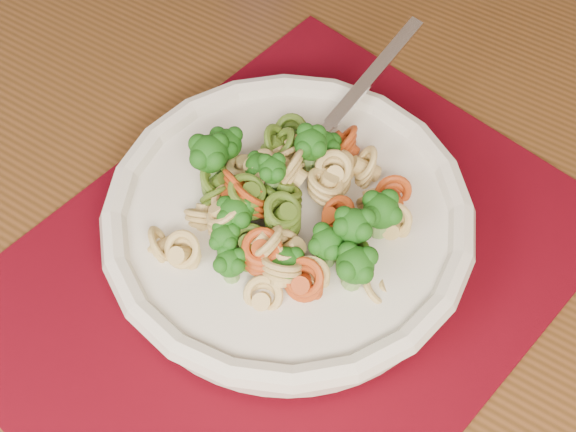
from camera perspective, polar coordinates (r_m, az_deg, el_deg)
dining_table at (r=0.72m, az=-9.82°, el=-6.86°), size 1.71×1.40×0.77m
placemat at (r=0.61m, az=-0.07°, el=-3.88°), size 0.50×0.42×0.00m
pasta_bowl at (r=0.60m, az=-0.00°, el=-0.48°), size 0.28×0.28×0.05m
pasta_broccoli_heap at (r=0.58m, az=-0.00°, el=0.33°), size 0.23×0.23×0.06m
fork at (r=0.62m, az=1.51°, el=4.79°), size 0.18×0.05×0.08m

